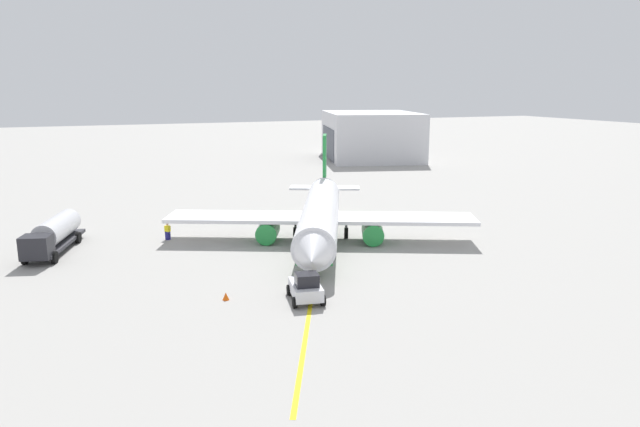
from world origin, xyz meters
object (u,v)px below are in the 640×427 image
Objects in this scene: airplane at (320,216)px; fuel_tanker at (54,234)px; pushback_tug at (306,288)px; safety_cone_nose at (226,296)px; refueling_worker at (168,232)px.

fuel_tanker is (-6.00, -24.43, -0.89)m from airplane.
safety_cone_nose is at bearing -114.03° from pushback_tug.
airplane reaches higher than refueling_worker.
pushback_tug is 5.87m from safety_cone_nose.
airplane is 7.85× the size of pushback_tug.
pushback_tug is at bearing 18.02° from refueling_worker.
airplane is at bearing 76.20° from fuel_tanker.
safety_cone_nose is at bearing 4.85° from refueling_worker.
safety_cone_nose is (12.36, -12.41, -2.34)m from airplane.
fuel_tanker reaches higher than refueling_worker.
pushback_tug is (14.74, -7.08, -1.61)m from airplane.
safety_cone_nose is (18.91, 1.60, -0.54)m from refueling_worker.
fuel_tanker reaches higher than safety_cone_nose.
refueling_worker reaches higher than safety_cone_nose.
safety_cone_nose is (-2.37, -5.32, -0.73)m from pushback_tug.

